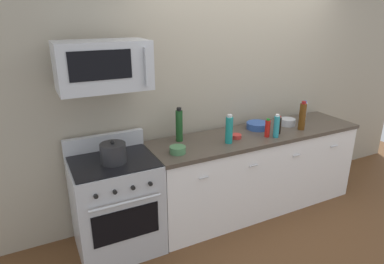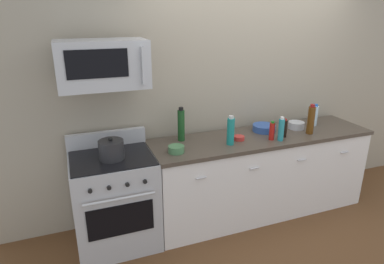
{
  "view_description": "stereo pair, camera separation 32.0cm",
  "coord_description": "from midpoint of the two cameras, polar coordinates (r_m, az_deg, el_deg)",
  "views": [
    {
      "loc": [
        -2.2,
        -2.74,
        2.16
      ],
      "look_at": [
        -0.83,
        -0.05,
        1.08
      ],
      "focal_mm": 31.3,
      "sensor_mm": 36.0,
      "label": 1
    },
    {
      "loc": [
        -1.9,
        -2.87,
        2.16
      ],
      "look_at": [
        -0.83,
        -0.05,
        1.08
      ],
      "focal_mm": 31.3,
      "sensor_mm": 36.0,
      "label": 2
    }
  ],
  "objects": [
    {
      "name": "bowl_green_glaze",
      "position": [
        3.13,
        0.22,
        -2.98
      ],
      "size": [
        0.15,
        0.15,
        0.06
      ],
      "color": "#477A4C",
      "rests_on": "countertop_slab"
    },
    {
      "name": "back_wall",
      "position": [
        3.9,
        11.56,
        7.32
      ],
      "size": [
        5.54,
        0.1,
        2.7
      ],
      "primitive_type": "cube",
      "color": "#9E937F",
      "rests_on": "ground_plane"
    },
    {
      "name": "counter_unit",
      "position": [
        3.87,
        13.88,
        -7.0
      ],
      "size": [
        2.45,
        0.66,
        0.92
      ],
      "color": "white",
      "rests_on": "ground_plane"
    },
    {
      "name": "bottle_hot_sauce_red",
      "position": [
        3.55,
        16.0,
        0.12
      ],
      "size": [
        0.05,
        0.05,
        0.2
      ],
      "color": "#B21914",
      "rests_on": "countertop_slab"
    },
    {
      "name": "microwave",
      "position": [
        2.92,
        -11.95,
        11.22
      ],
      "size": [
        0.74,
        0.44,
        0.4
      ],
      "color": "#B7BABF"
    },
    {
      "name": "bowl_blue_mixing",
      "position": [
        3.81,
        14.54,
        0.68
      ],
      "size": [
        0.25,
        0.25,
        0.07
      ],
      "color": "#2D519E",
      "rests_on": "countertop_slab"
    },
    {
      "name": "bottle_wine_amber",
      "position": [
        3.85,
        21.88,
        1.9
      ],
      "size": [
        0.08,
        0.08,
        0.33
      ],
      "color": "#59330F",
      "rests_on": "countertop_slab"
    },
    {
      "name": "bottle_water_clear",
      "position": [
        4.16,
        22.26,
        2.6
      ],
      "size": [
        0.07,
        0.07,
        0.25
      ],
      "color": "silver",
      "rests_on": "countertop_slab"
    },
    {
      "name": "bowl_red_small",
      "position": [
        3.49,
        10.63,
        -1.04
      ],
      "size": [
        0.11,
        0.11,
        0.04
      ],
      "color": "#B72D28",
      "rests_on": "countertop_slab"
    },
    {
      "name": "range_oven",
      "position": [
        3.31,
        -10.24,
        -11.39
      ],
      "size": [
        0.76,
        0.69,
        1.07
      ],
      "color": "#B7BABF",
      "rests_on": "ground_plane"
    },
    {
      "name": "bowl_steel_prep",
      "position": [
        4.0,
        19.56,
        1.08
      ],
      "size": [
        0.18,
        0.18,
        0.08
      ],
      "color": "#B2B5BA",
      "rests_on": "countertop_slab"
    },
    {
      "name": "ground_plane",
      "position": [
        4.09,
        13.34,
        -12.77
      ],
      "size": [
        6.65,
        6.65,
        0.0
      ],
      "primitive_type": "plane",
      "color": "brown"
    },
    {
      "name": "bottle_dish_soap",
      "position": [
        3.55,
        17.48,
        0.38
      ],
      "size": [
        0.06,
        0.06,
        0.25
      ],
      "color": "teal",
      "rests_on": "countertop_slab"
    },
    {
      "name": "bottle_sparkling_teal",
      "position": [
        3.32,
        9.35,
        0.13
      ],
      "size": [
        0.07,
        0.07,
        0.3
      ],
      "color": "#197F7A",
      "rests_on": "countertop_slab"
    },
    {
      "name": "bottle_wine_green",
      "position": [
        3.37,
        0.84,
        1.17
      ],
      "size": [
        0.07,
        0.07,
        0.35
      ],
      "color": "#19471E",
      "rests_on": "countertop_slab"
    },
    {
      "name": "bottle_soy_sauce_dark",
      "position": [
        3.68,
        17.95,
        0.55
      ],
      "size": [
        0.05,
        0.05,
        0.2
      ],
      "color": "black",
      "rests_on": "countertop_slab"
    },
    {
      "name": "stockpot",
      "position": [
        3.02,
        -10.66,
        -3.05
      ],
      "size": [
        0.22,
        0.22,
        0.21
      ],
      "color": "#262628",
      "rests_on": "range_oven"
    }
  ]
}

